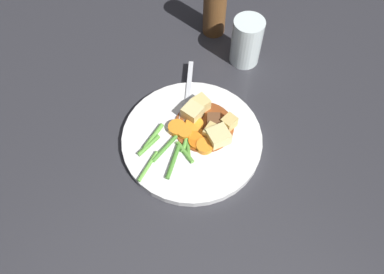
# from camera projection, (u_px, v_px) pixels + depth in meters

# --- Properties ---
(ground_plane) EXTENTS (3.00, 3.00, 0.00)m
(ground_plane) POSITION_uv_depth(u_px,v_px,m) (192.00, 141.00, 0.75)
(ground_plane) COLOR #2D2D33
(dinner_plate) EXTENTS (0.27, 0.27, 0.02)m
(dinner_plate) POSITION_uv_depth(u_px,v_px,m) (192.00, 139.00, 0.74)
(dinner_plate) COLOR white
(dinner_plate) RESTS_ON ground_plane
(stew_sauce) EXTENTS (0.12, 0.12, 0.00)m
(stew_sauce) POSITION_uv_depth(u_px,v_px,m) (204.00, 126.00, 0.75)
(stew_sauce) COLOR brown
(stew_sauce) RESTS_ON dinner_plate
(carrot_slice_0) EXTENTS (0.04, 0.04, 0.01)m
(carrot_slice_0) POSITION_uv_depth(u_px,v_px,m) (199.00, 140.00, 0.73)
(carrot_slice_0) COLOR orange
(carrot_slice_0) RESTS_ON dinner_plate
(carrot_slice_1) EXTENTS (0.03, 0.03, 0.01)m
(carrot_slice_1) POSITION_uv_depth(u_px,v_px,m) (185.00, 133.00, 0.73)
(carrot_slice_1) COLOR orange
(carrot_slice_1) RESTS_ON dinner_plate
(carrot_slice_2) EXTENTS (0.05, 0.05, 0.01)m
(carrot_slice_2) POSITION_uv_depth(u_px,v_px,m) (195.00, 125.00, 0.74)
(carrot_slice_2) COLOR orange
(carrot_slice_2) RESTS_ON dinner_plate
(carrot_slice_3) EXTENTS (0.05, 0.05, 0.01)m
(carrot_slice_3) POSITION_uv_depth(u_px,v_px,m) (195.00, 135.00, 0.73)
(carrot_slice_3) COLOR orange
(carrot_slice_3) RESTS_ON dinner_plate
(carrot_slice_4) EXTENTS (0.04, 0.04, 0.01)m
(carrot_slice_4) POSITION_uv_depth(u_px,v_px,m) (177.00, 128.00, 0.74)
(carrot_slice_4) COLOR orange
(carrot_slice_4) RESTS_ON dinner_plate
(carrot_slice_5) EXTENTS (0.04, 0.04, 0.01)m
(carrot_slice_5) POSITION_uv_depth(u_px,v_px,m) (205.00, 146.00, 0.72)
(carrot_slice_5) COLOR orange
(carrot_slice_5) RESTS_ON dinner_plate
(potato_chunk_0) EXTENTS (0.03, 0.03, 0.03)m
(potato_chunk_0) POSITION_uv_depth(u_px,v_px,m) (229.00, 123.00, 0.74)
(potato_chunk_0) COLOR #DBBC6B
(potato_chunk_0) RESTS_ON dinner_plate
(potato_chunk_1) EXTENTS (0.04, 0.04, 0.03)m
(potato_chunk_1) POSITION_uv_depth(u_px,v_px,m) (218.00, 136.00, 0.72)
(potato_chunk_1) COLOR #EAD68C
(potato_chunk_1) RESTS_ON dinner_plate
(potato_chunk_2) EXTENTS (0.03, 0.03, 0.03)m
(potato_chunk_2) POSITION_uv_depth(u_px,v_px,m) (200.00, 105.00, 0.76)
(potato_chunk_2) COLOR #E5CC7A
(potato_chunk_2) RESTS_ON dinner_plate
(potato_chunk_3) EXTENTS (0.04, 0.04, 0.02)m
(potato_chunk_3) POSITION_uv_depth(u_px,v_px,m) (213.00, 133.00, 0.73)
(potato_chunk_3) COLOR #DBBC6B
(potato_chunk_3) RESTS_ON dinner_plate
(potato_chunk_4) EXTENTS (0.04, 0.04, 0.03)m
(potato_chunk_4) POSITION_uv_depth(u_px,v_px,m) (192.00, 113.00, 0.75)
(potato_chunk_4) COLOR #EAD68C
(potato_chunk_4) RESTS_ON dinner_plate
(meat_chunk_0) EXTENTS (0.03, 0.03, 0.02)m
(meat_chunk_0) POSITION_uv_depth(u_px,v_px,m) (223.00, 133.00, 0.73)
(meat_chunk_0) COLOR brown
(meat_chunk_0) RESTS_ON dinner_plate
(meat_chunk_1) EXTENTS (0.04, 0.04, 0.02)m
(meat_chunk_1) POSITION_uv_depth(u_px,v_px,m) (213.00, 121.00, 0.74)
(meat_chunk_1) COLOR brown
(meat_chunk_1) RESTS_ON dinner_plate
(green_bean_0) EXTENTS (0.06, 0.04, 0.01)m
(green_bean_0) POSITION_uv_depth(u_px,v_px,m) (148.00, 166.00, 0.70)
(green_bean_0) COLOR #66AD42
(green_bean_0) RESTS_ON dinner_plate
(green_bean_1) EXTENTS (0.07, 0.06, 0.01)m
(green_bean_1) POSITION_uv_depth(u_px,v_px,m) (188.00, 134.00, 0.73)
(green_bean_1) COLOR #66AD42
(green_bean_1) RESTS_ON dinner_plate
(green_bean_2) EXTENTS (0.01, 0.05, 0.01)m
(green_bean_2) POSITION_uv_depth(u_px,v_px,m) (185.00, 152.00, 0.71)
(green_bean_2) COLOR #66AD42
(green_bean_2) RESTS_ON dinner_plate
(green_bean_3) EXTENTS (0.06, 0.05, 0.01)m
(green_bean_3) POSITION_uv_depth(u_px,v_px,m) (173.00, 161.00, 0.70)
(green_bean_3) COLOR #4C8E33
(green_bean_3) RESTS_ON dinner_plate
(green_bean_4) EXTENTS (0.04, 0.06, 0.01)m
(green_bean_4) POSITION_uv_depth(u_px,v_px,m) (188.00, 143.00, 0.72)
(green_bean_4) COLOR #599E38
(green_bean_4) RESTS_ON dinner_plate
(green_bean_5) EXTENTS (0.06, 0.03, 0.01)m
(green_bean_5) POSITION_uv_depth(u_px,v_px,m) (153.00, 136.00, 0.73)
(green_bean_5) COLOR #66AD42
(green_bean_5) RESTS_ON dinner_plate
(green_bean_6) EXTENTS (0.06, 0.02, 0.01)m
(green_bean_6) POSITION_uv_depth(u_px,v_px,m) (149.00, 145.00, 0.72)
(green_bean_6) COLOR #599E38
(green_bean_6) RESTS_ON dinner_plate
(green_bean_7) EXTENTS (0.07, 0.03, 0.01)m
(green_bean_7) POSITION_uv_depth(u_px,v_px,m) (165.00, 148.00, 0.72)
(green_bean_7) COLOR #4C8E33
(green_bean_7) RESTS_ON dinner_plate
(fork) EXTENTS (0.12, 0.15, 0.00)m
(fork) POSITION_uv_depth(u_px,v_px,m) (188.00, 96.00, 0.78)
(fork) COLOR silver
(fork) RESTS_ON dinner_plate
(water_glass) EXTENTS (0.07, 0.07, 0.11)m
(water_glass) POSITION_uv_depth(u_px,v_px,m) (247.00, 41.00, 0.82)
(water_glass) COLOR silver
(water_glass) RESTS_ON ground_plane
(pepper_mill) EXTENTS (0.05, 0.05, 0.15)m
(pepper_mill) POSITION_uv_depth(u_px,v_px,m) (215.00, 5.00, 0.85)
(pepper_mill) COLOR brown
(pepper_mill) RESTS_ON ground_plane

